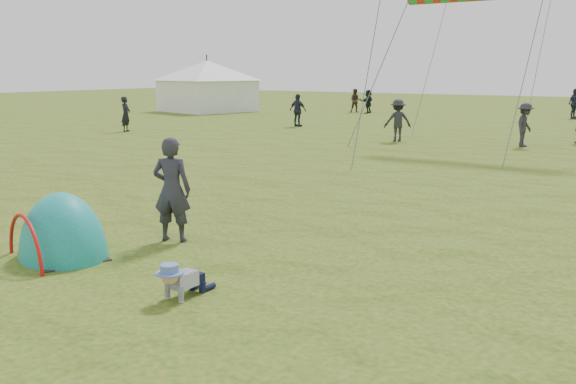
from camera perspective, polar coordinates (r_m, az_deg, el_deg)
The scene contains 12 objects.
ground at distance 8.84m, azimuth -17.12°, elevation -8.87°, with size 140.00×140.00×0.00m, color #24490F.
crawling_toddler at distance 8.44m, azimuth -9.53°, elevation -7.64°, with size 0.47×0.67×0.51m, color black, non-canonical shape.
popup_tent at distance 10.76m, azimuth -19.28°, elevation -5.47°, with size 1.60×1.31×2.07m, color #087C79.
standing_adult at distance 11.08m, azimuth -10.28°, elevation 0.21°, with size 0.66×0.43×1.80m, color #2B2934.
event_marquee at distance 45.99m, azimuth -7.20°, elevation 9.49°, with size 5.53×5.53×3.80m, color white, non-canonical shape.
crowd_person_0 at distance 31.57m, azimuth -14.22°, elevation 6.72°, with size 0.60×0.40×1.66m, color black.
crowd_person_2 at distance 33.35m, azimuth 0.89°, elevation 7.27°, with size 0.98×0.41×1.68m, color #242B3D.
crowd_person_3 at distance 26.19m, azimuth 20.31°, elevation 5.62°, with size 1.08×0.62×1.67m, color #2B2A32.
crowd_person_5 at distance 44.12m, azimuth 7.14°, elevation 7.99°, with size 1.46×0.47×1.58m, color black.
crowd_person_8 at distance 42.46m, azimuth 24.10°, elevation 7.18°, with size 1.05×0.44×1.80m, color #243244.
crowd_person_9 at distance 26.85m, azimuth 9.73°, elevation 6.30°, with size 1.11×0.64×1.72m, color #25272C.
crowd_person_13 at distance 44.83m, azimuth 6.03°, elevation 8.08°, with size 0.79×0.61×1.62m, color #3F3427.
Camera 1 is at (6.54, -5.19, 2.91)m, focal length 40.00 mm.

